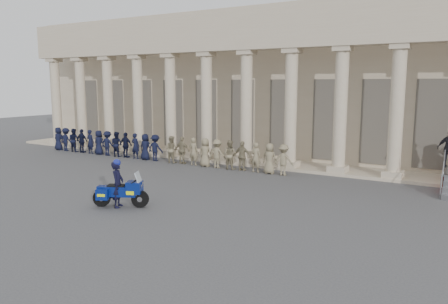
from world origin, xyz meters
The scene contains 5 objects.
ground centered at (0.00, 0.00, 0.00)m, with size 90.00×90.00×0.00m, color #434346.
building centered at (0.00, 14.74, 4.52)m, with size 40.00×12.50×9.00m.
officer_rank centered at (-6.74, 6.45, 0.78)m, with size 17.47×0.59×1.56m.
motorcycle centered at (-1.37, -1.82, 0.58)m, with size 1.96×1.29×1.35m.
rider centered at (-1.47, -1.87, 0.90)m, with size 0.64×0.74×1.81m.
Camera 1 is at (9.81, -13.39, 4.52)m, focal length 35.00 mm.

